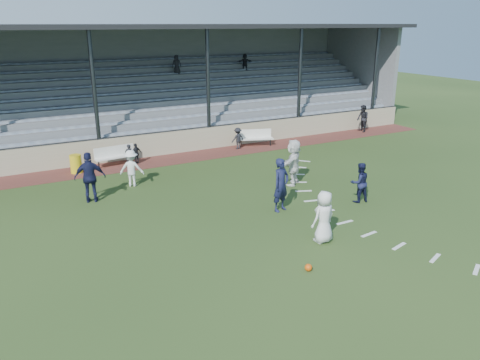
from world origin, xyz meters
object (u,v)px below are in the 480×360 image
player_white_lead (324,217)px  player_navy_lead (281,185)px  official (363,119)px  bench_left (115,154)px  trash_bin (76,164)px  bench_right (255,136)px  football (308,267)px

player_white_lead → player_navy_lead: size_ratio=0.85×
player_white_lead → official: bearing=-144.1°
bench_left → player_white_lead: bearing=-78.4°
bench_left → official: official is taller
bench_left → trash_bin: bench_left is taller
bench_left → official: (15.85, -0.10, 0.29)m
bench_left → bench_right: same height
bench_right → football: (-5.75, -12.95, -0.48)m
bench_left → bench_right: bearing=-6.0°
bench_right → player_white_lead: bearing=-91.2°
bench_right → player_navy_lead: size_ratio=1.00×
bench_left → trash_bin: (-1.90, -0.35, -0.14)m
football → official: bearing=43.2°
bench_right → official: 7.91m
bench_left → trash_bin: 1.94m
bench_left → player_white_lead: size_ratio=1.19×
bench_right → trash_bin: 9.85m
bench_left → player_white_lead: player_white_lead is taller
bench_left → bench_right: (7.94, 0.02, 0.00)m
trash_bin → football: trash_bin is taller
football → official: size_ratio=0.13×
trash_bin → player_white_lead: bearing=-63.5°
football → official: (13.65, 12.82, 0.77)m
bench_right → official: size_ratio=1.19×
bench_right → trash_bin: bench_right is taller
player_navy_lead → official: size_ratio=1.18×
player_navy_lead → bench_right: bearing=49.0°
bench_right → player_navy_lead: 9.64m
player_white_lead → trash_bin: bearing=-71.1°
trash_bin → official: (17.75, 0.25, 0.42)m
player_white_lead → player_navy_lead: player_navy_lead is taller
trash_bin → official: official is taller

